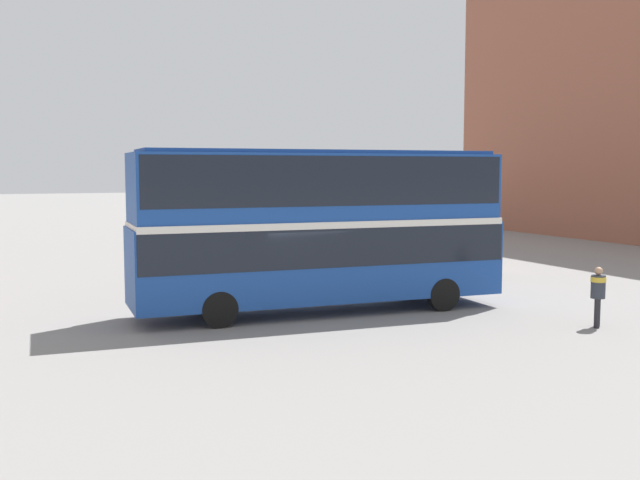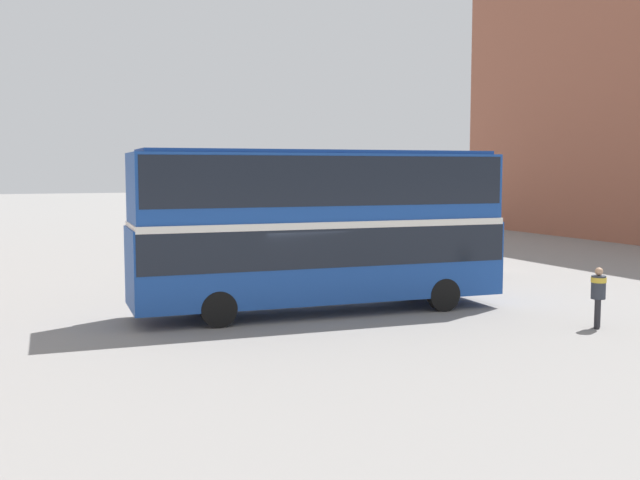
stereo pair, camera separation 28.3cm
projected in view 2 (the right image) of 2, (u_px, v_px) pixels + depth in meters
ground_plane at (295, 314)px, 21.83m from camera, size 240.00×240.00×0.00m
double_decker_bus at (320, 220)px, 21.95m from camera, size 11.12×3.18×4.77m
pedestrian_foreground at (598, 291)px, 19.85m from camera, size 0.57×0.57×1.63m
parked_car_kerb_near at (442, 253)px, 30.82m from camera, size 4.72×2.28×1.55m
parked_car_kerb_far at (277, 243)px, 35.10m from camera, size 4.76×2.78×1.57m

